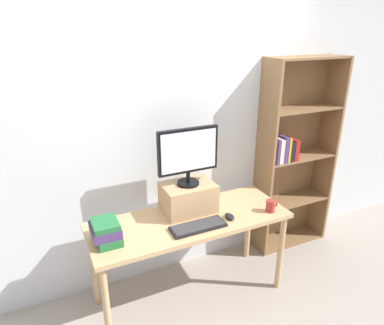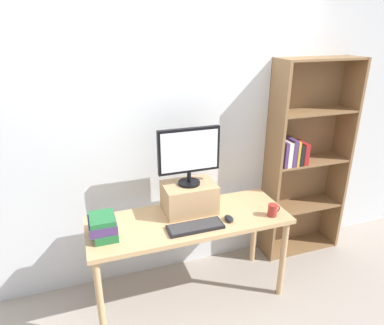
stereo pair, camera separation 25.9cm
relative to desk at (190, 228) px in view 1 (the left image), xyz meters
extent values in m
plane|color=#9E9389|center=(0.00, 0.00, -0.67)|extent=(12.00, 12.00, 0.00)
cube|color=silver|center=(0.00, 0.47, 0.63)|extent=(7.00, 0.08, 2.60)
cube|color=tan|center=(0.00, 0.00, 0.07)|extent=(1.59, 0.59, 0.04)
cylinder|color=tan|center=(-0.74, -0.24, -0.31)|extent=(0.05, 0.05, 0.72)
cylinder|color=tan|center=(0.74, -0.24, -0.31)|extent=(0.05, 0.05, 0.72)
cylinder|color=tan|center=(-0.74, 0.24, -0.31)|extent=(0.05, 0.05, 0.72)
cylinder|color=tan|center=(0.74, 0.24, -0.31)|extent=(0.05, 0.05, 0.72)
cube|color=olive|center=(0.91, 0.29, 0.29)|extent=(0.03, 0.28, 1.92)
cube|color=olive|center=(1.69, 0.29, 0.29)|extent=(0.03, 0.28, 1.92)
cube|color=olive|center=(1.30, 0.43, 0.29)|extent=(0.80, 0.01, 1.92)
cube|color=olive|center=(1.30, 0.29, -0.66)|extent=(0.75, 0.27, 0.02)
cube|color=olive|center=(1.30, 0.29, -0.18)|extent=(0.75, 0.27, 0.02)
cube|color=olive|center=(1.30, 0.29, 0.30)|extent=(0.75, 0.27, 0.02)
cube|color=olive|center=(1.30, 0.29, 0.78)|extent=(0.75, 0.27, 0.02)
cube|color=olive|center=(1.30, 0.29, 1.24)|extent=(0.75, 0.27, 0.02)
cube|color=#4C336B|center=(0.97, 0.26, 0.43)|extent=(0.03, 0.20, 0.24)
cube|color=silver|center=(1.01, 0.26, 0.43)|extent=(0.04, 0.20, 0.23)
cube|color=#4C336B|center=(1.06, 0.26, 0.43)|extent=(0.04, 0.20, 0.25)
cube|color=gold|center=(1.10, 0.26, 0.43)|extent=(0.03, 0.20, 0.23)
cube|color=black|center=(1.14, 0.26, 0.41)|extent=(0.04, 0.20, 0.19)
cube|color=maroon|center=(1.19, 0.26, 0.41)|extent=(0.05, 0.20, 0.20)
cube|color=tan|center=(0.04, 0.12, 0.20)|extent=(0.42, 0.30, 0.24)
cylinder|color=black|center=(0.04, 0.12, 0.33)|extent=(0.18, 0.18, 0.02)
cylinder|color=black|center=(0.04, 0.12, 0.39)|extent=(0.03, 0.03, 0.09)
cube|color=black|center=(0.04, 0.12, 0.61)|extent=(0.49, 0.04, 0.36)
cube|color=silver|center=(0.04, 0.10, 0.61)|extent=(0.45, 0.00, 0.31)
cube|color=black|center=(0.00, -0.15, 0.10)|extent=(0.42, 0.16, 0.02)
cube|color=#333335|center=(0.00, -0.15, 0.11)|extent=(0.40, 0.14, 0.00)
ellipsoid|color=black|center=(0.28, -0.13, 0.10)|extent=(0.06, 0.10, 0.04)
cube|color=#236B38|center=(-0.65, -0.04, 0.12)|extent=(0.16, 0.23, 0.06)
cube|color=#4C336B|center=(-0.66, -0.03, 0.18)|extent=(0.19, 0.23, 0.07)
cube|color=#236B38|center=(-0.66, -0.04, 0.23)|extent=(0.17, 0.21, 0.04)
cylinder|color=#9E2D28|center=(0.64, -0.18, 0.13)|extent=(0.07, 0.07, 0.10)
torus|color=#9E2D28|center=(0.68, -0.18, 0.14)|extent=(0.06, 0.01, 0.06)
camera|label=1|loc=(-0.98, -2.13, 1.49)|focal=32.00mm
camera|label=2|loc=(-0.74, -2.23, 1.49)|focal=32.00mm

